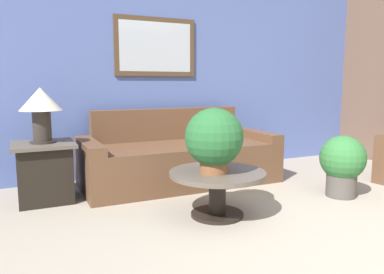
{
  "coord_description": "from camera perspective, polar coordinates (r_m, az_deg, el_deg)",
  "views": [
    {
      "loc": [
        -2.29,
        -1.42,
        1.19
      ],
      "look_at": [
        -0.63,
        2.12,
        0.63
      ],
      "focal_mm": 35.0,
      "sensor_mm": 36.0,
      "label": 1
    }
  ],
  "objects": [
    {
      "name": "wall_back",
      "position": [
        5.21,
        0.8,
        9.48
      ],
      "size": [
        7.37,
        0.09,
        2.6
      ],
      "color": "#5166A8",
      "rests_on": "ground_plane"
    },
    {
      "name": "potted_plant_floor",
      "position": [
        4.25,
        21.95,
        -3.66
      ],
      "size": [
        0.47,
        0.47,
        0.65
      ],
      "color": "#4C4742",
      "rests_on": "ground_plane"
    },
    {
      "name": "couch_main",
      "position": [
        4.52,
        -2.03,
        -3.32
      ],
      "size": [
        2.29,
        0.99,
        0.87
      ],
      "color": "brown",
      "rests_on": "ground_plane"
    },
    {
      "name": "potted_plant_on_table",
      "position": [
        3.24,
        3.38,
        -0.28
      ],
      "size": [
        0.51,
        0.51,
        0.57
      ],
      "color": "brown",
      "rests_on": "coffee_table"
    },
    {
      "name": "coffee_table",
      "position": [
        3.38,
        3.89,
        -7.09
      ],
      "size": [
        0.86,
        0.86,
        0.41
      ],
      "color": "black",
      "rests_on": "ground_plane"
    },
    {
      "name": "side_table",
      "position": [
        4.08,
        -21.55,
        -4.9
      ],
      "size": [
        0.6,
        0.6,
        0.6
      ],
      "color": "black",
      "rests_on": "ground_plane"
    },
    {
      "name": "table_lamp",
      "position": [
        3.99,
        -22.05,
        4.49
      ],
      "size": [
        0.41,
        0.41,
        0.55
      ],
      "color": "#2D2823",
      "rests_on": "side_table"
    }
  ]
}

